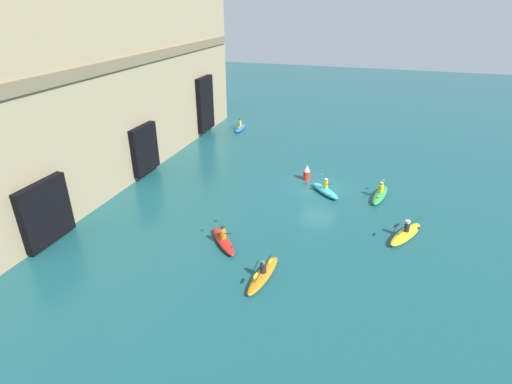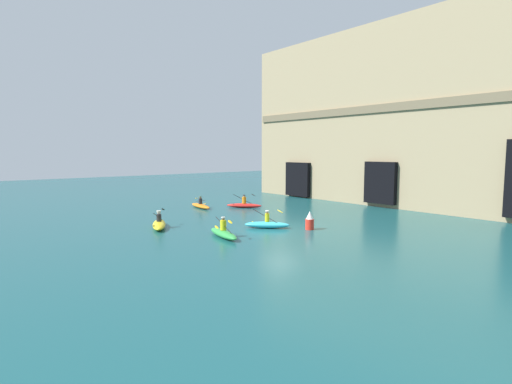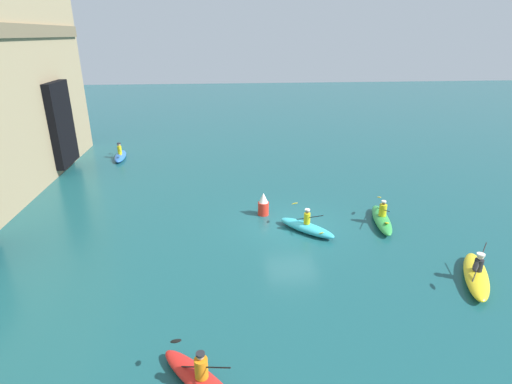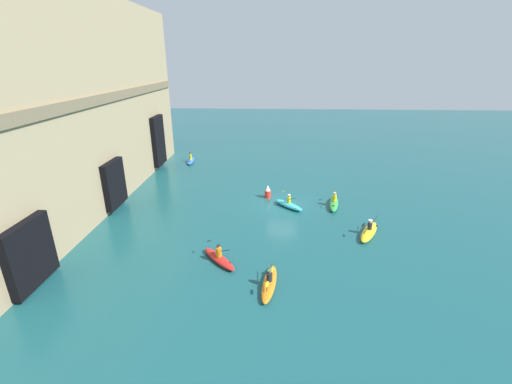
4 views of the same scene
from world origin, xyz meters
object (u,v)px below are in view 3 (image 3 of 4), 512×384
kayak_red (202,381)px  kayak_yellow (476,275)px  kayak_green (382,219)px  kayak_cyan (307,227)px  kayak_blue (120,155)px  marker_buoy (263,205)px

kayak_red → kayak_yellow: (3.95, -10.02, 0.01)m
kayak_green → kayak_cyan: (-0.51, 3.81, -0.01)m
kayak_blue → marker_buoy: 14.37m
kayak_yellow → marker_buoy: (6.57, 7.25, 0.30)m
kayak_blue → kayak_cyan: kayak_cyan is taller
kayak_cyan → kayak_yellow: bearing=6.8°
kayak_red → kayak_green: size_ratio=0.83×
kayak_green → marker_buoy: (1.57, 5.60, 0.29)m
kayak_red → kayak_green: 12.25m
marker_buoy → kayak_blue: bearing=41.1°
kayak_yellow → marker_buoy: 9.78m
kayak_green → kayak_blue: size_ratio=1.09×
kayak_red → marker_buoy: 10.88m
kayak_green → kayak_yellow: bearing=29.1°
kayak_red → kayak_blue: size_ratio=0.90×
kayak_cyan → marker_buoy: size_ratio=2.22×
kayak_yellow → marker_buoy: size_ratio=2.86×
kayak_green → kayak_yellow: size_ratio=1.00×
kayak_red → kayak_cyan: size_ratio=1.07×
kayak_yellow → marker_buoy: bearing=74.7°
kayak_blue → kayak_cyan: bearing=-144.7°
kayak_red → marker_buoy: bearing=-55.9°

